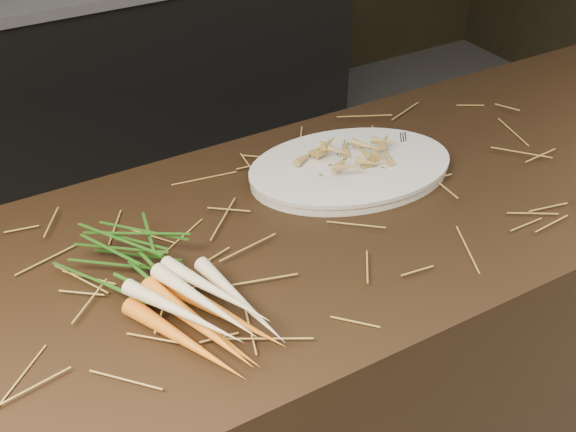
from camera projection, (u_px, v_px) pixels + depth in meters
main_counter at (306, 385)px, 1.61m from camera, size 2.40×0.70×0.90m
back_counter at (136, 69)px, 3.08m from camera, size 1.82×0.62×0.84m
straw_bedding at (309, 218)px, 1.35m from camera, size 1.40×0.60×0.02m
root_veg_bunch at (150, 277)px, 1.16m from camera, size 0.27×0.46×0.08m
serving_platter at (350, 170)px, 1.48m from camera, size 0.47×0.36×0.02m
roasted_veg_heap at (351, 156)px, 1.46m from camera, size 0.23×0.19×0.05m
serving_fork at (421, 157)px, 1.50m from camera, size 0.10×0.14×0.00m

